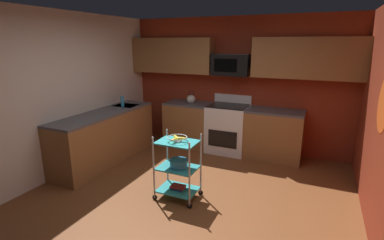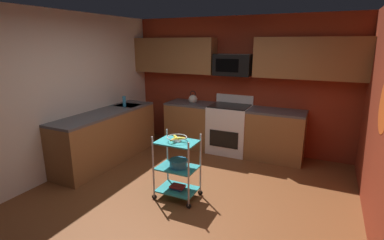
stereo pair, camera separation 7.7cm
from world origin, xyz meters
name	(u,v)px [view 1 (the left image)]	position (x,y,z in m)	size (l,w,h in m)	color
floor	(183,203)	(0.00, 0.00, -0.02)	(4.40, 4.80, 0.04)	brown
wall_back	(236,84)	(0.00, 2.43, 1.30)	(4.52, 0.06, 2.60)	maroon
wall_left	(54,96)	(-2.23, 0.00, 1.30)	(0.06, 4.80, 2.60)	silver
wall_flower_decal	(384,104)	(2.20, 0.54, 1.45)	(0.65, 0.65, 0.00)	#E5591E
counter_run	(177,132)	(-0.86, 1.48, 0.46)	(3.55, 2.78, 0.92)	brown
oven_range	(228,128)	(-0.04, 2.10, 0.48)	(0.76, 0.65, 1.10)	white
upper_cabinets	(235,57)	(0.01, 2.23, 1.85)	(4.40, 0.33, 0.70)	brown
microwave	(231,65)	(-0.04, 2.21, 1.70)	(0.70, 0.39, 0.40)	black
rolling_cart	(178,168)	(-0.12, 0.08, 0.45)	(0.60, 0.40, 0.91)	silver
fruit_bowl	(177,138)	(-0.12, 0.08, 0.88)	(0.27, 0.27, 0.07)	silver
mixing_bowl_large	(179,163)	(-0.11, 0.08, 0.52)	(0.25, 0.25, 0.11)	#338CBF
book_stack	(178,187)	(-0.12, 0.08, 0.15)	(0.20, 0.15, 0.05)	#1E4C8C
kettle	(191,99)	(-0.84, 2.10, 1.00)	(0.21, 0.18, 0.26)	beige
dish_soap_bottle	(122,102)	(-1.87, 1.22, 1.02)	(0.06, 0.06, 0.20)	#2D8CBF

